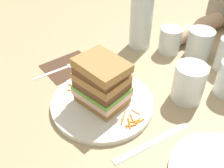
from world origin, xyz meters
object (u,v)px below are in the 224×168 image
(water_bottle, at_px, (142,12))
(empty_tumbler_1, at_px, (170,40))
(main_plate, at_px, (102,103))
(juice_glass, at_px, (188,85))
(empty_tumbler_3, at_px, (199,44))
(fork, at_px, (62,68))
(napkin_dark, at_px, (69,66))
(sandwich, at_px, (102,83))
(knife, at_px, (150,143))

(water_bottle, relative_size, empty_tumbler_1, 3.36)
(main_plate, distance_m, water_bottle, 0.33)
(juice_glass, height_order, empty_tumbler_3, juice_glass)
(water_bottle, bearing_deg, main_plate, -58.50)
(fork, distance_m, water_bottle, 0.30)
(napkin_dark, height_order, empty_tumbler_3, empty_tumbler_3)
(napkin_dark, distance_m, empty_tumbler_3, 0.41)
(sandwich, distance_m, knife, 0.18)
(fork, distance_m, juice_glass, 0.37)
(fork, height_order, juice_glass, juice_glass)
(sandwich, xyz_separation_m, empty_tumbler_3, (-0.01, 0.37, -0.03))
(napkin_dark, height_order, empty_tumbler_1, empty_tumbler_1)
(water_bottle, xyz_separation_m, empty_tumbler_1, (0.08, 0.05, -0.08))
(knife, height_order, juice_glass, juice_glass)
(sandwich, relative_size, juice_glass, 1.35)
(main_plate, xyz_separation_m, knife, (0.16, 0.02, -0.01))
(napkin_dark, height_order, fork, fork)
(napkin_dark, relative_size, empty_tumbler_3, 1.58)
(main_plate, distance_m, knife, 0.16)
(main_plate, xyz_separation_m, napkin_dark, (-0.20, 0.01, -0.01))
(water_bottle, bearing_deg, juice_glass, -15.43)
(water_bottle, bearing_deg, empty_tumbler_1, 33.43)
(sandwich, relative_size, knife, 0.67)
(napkin_dark, distance_m, empty_tumbler_1, 0.33)
(juice_glass, bearing_deg, sandwich, -119.02)
(sandwich, xyz_separation_m, water_bottle, (-0.16, 0.26, 0.05))
(napkin_dark, bearing_deg, empty_tumbler_3, 61.78)
(main_plate, xyz_separation_m, empty_tumbler_1, (-0.08, 0.32, 0.03))
(sandwich, distance_m, water_bottle, 0.31)
(napkin_dark, bearing_deg, main_plate, -3.40)
(napkin_dark, relative_size, fork, 0.86)
(empty_tumbler_3, bearing_deg, knife, -64.99)
(sandwich, bearing_deg, knife, 5.70)
(sandwich, bearing_deg, main_plate, 163.57)
(fork, height_order, empty_tumbler_3, empty_tumbler_3)
(napkin_dark, xyz_separation_m, juice_glass, (0.30, 0.18, 0.04))
(empty_tumbler_1, bearing_deg, main_plate, -76.02)
(main_plate, xyz_separation_m, fork, (-0.20, -0.01, -0.00))
(knife, xyz_separation_m, empty_tumbler_3, (-0.17, 0.35, 0.04))
(napkin_dark, bearing_deg, juice_glass, 30.36)
(knife, bearing_deg, empty_tumbler_1, 128.38)
(main_plate, height_order, empty_tumbler_1, empty_tumbler_1)
(sandwich, bearing_deg, empty_tumbler_1, 104.10)
(napkin_dark, xyz_separation_m, knife, (0.36, 0.00, 0.00))
(water_bottle, distance_m, empty_tumbler_3, 0.20)
(knife, height_order, empty_tumbler_1, empty_tumbler_1)
(empty_tumbler_1, bearing_deg, empty_tumbler_3, 35.30)
(fork, distance_m, empty_tumbler_3, 0.43)
(sandwich, xyz_separation_m, napkin_dark, (-0.20, 0.01, -0.07))
(napkin_dark, bearing_deg, knife, 0.63)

